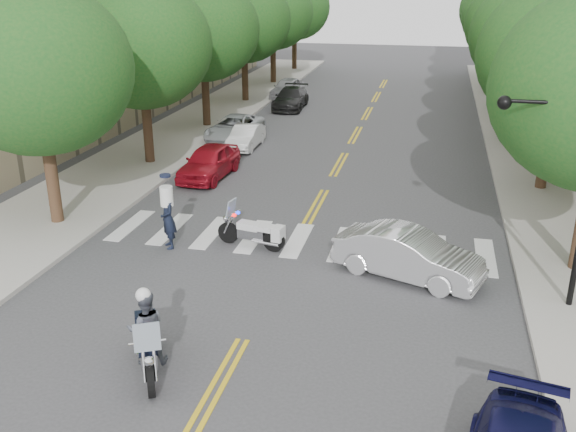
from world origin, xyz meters
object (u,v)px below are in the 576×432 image
(motorcycle_parked, at_px, (257,232))
(convertible, at_px, (408,255))
(motorcycle_police, at_px, (147,333))
(officer_standing, at_px, (168,219))

(motorcycle_parked, distance_m, convertible, 5.11)
(motorcycle_police, xyz_separation_m, motorcycle_parked, (0.56, 7.26, -0.39))
(motorcycle_police, xyz_separation_m, convertible, (5.54, 6.17, -0.20))
(motorcycle_parked, relative_size, convertible, 0.54)
(motorcycle_police, height_order, officer_standing, motorcycle_police)
(officer_standing, xyz_separation_m, convertible, (7.82, -0.49, -0.29))
(motorcycle_police, xyz_separation_m, officer_standing, (-2.28, 6.65, 0.09))
(officer_standing, relative_size, convertible, 0.46)
(motorcycle_police, distance_m, convertible, 8.29)
(motorcycle_police, bearing_deg, officer_standing, -98.05)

